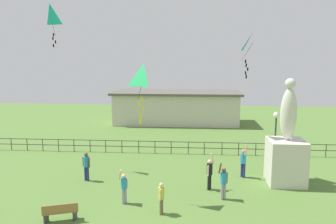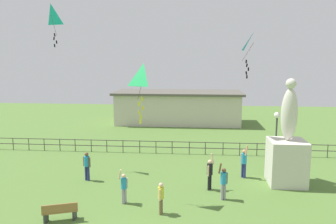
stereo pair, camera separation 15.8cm
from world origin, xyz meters
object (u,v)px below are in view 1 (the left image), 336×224
at_px(person_2, 224,181).
at_px(kite_4, 50,16).
at_px(park_bench, 60,212).
at_px(person_6, 124,186).
at_px(person_0, 210,172).
at_px(kite_3, 144,79).
at_px(kite_2, 253,44).
at_px(lamppost, 276,129).
at_px(person_5, 161,196).
at_px(statue_monument, 286,153).
at_px(person_4, 243,161).
at_px(person_3, 86,165).

distance_m(person_2, kite_4, 14.07).
xyz_separation_m(park_bench, person_6, (2.38, 2.06, 0.42)).
xyz_separation_m(person_0, kite_3, (-3.34, -1.25, 5.08)).
relative_size(person_6, kite_2, 0.69).
bearing_deg(lamppost, person_6, -151.34).
distance_m(person_5, kite_3, 5.62).
bearing_deg(person_5, statue_monument, 33.30).
bearing_deg(statue_monument, person_5, -146.70).
relative_size(person_4, person_5, 1.36).
relative_size(park_bench, person_5, 1.04).
bearing_deg(person_0, statue_monument, 16.63).
relative_size(person_0, kite_2, 0.77).
xyz_separation_m(person_5, kite_2, (4.71, 5.38, 7.00)).
bearing_deg(lamppost, statue_monument, -70.55).
bearing_deg(kite_3, person_0, 20.58).
distance_m(lamppost, kite_3, 8.74).
relative_size(person_2, kite_4, 0.75).
xyz_separation_m(person_0, kite_2, (2.40, 2.31, 6.86)).
height_order(lamppost, park_bench, lamppost).
height_order(person_5, kite_2, kite_2).
bearing_deg(kite_4, statue_monument, -6.78).
bearing_deg(kite_3, person_3, 151.19).
height_order(person_5, kite_4, kite_4).
xyz_separation_m(lamppost, kite_2, (-1.55, -0.08, 4.95)).
height_order(statue_monument, person_6, statue_monument).
relative_size(person_0, person_4, 0.97).
height_order(person_3, person_4, person_4).
relative_size(lamppost, person_3, 2.33).
bearing_deg(person_3, person_0, -6.37).
bearing_deg(person_2, kite_4, 157.93).
xyz_separation_m(person_2, kite_2, (1.76, 3.52, 6.88)).
bearing_deg(person_2, park_bench, -157.99).
bearing_deg(kite_3, person_4, 31.32).
relative_size(lamppost, person_6, 2.23).
xyz_separation_m(person_3, kite_2, (9.45, 1.52, 6.88)).
distance_m(statue_monument, park_bench, 12.30).
distance_m(lamppost, kite_4, 15.17).
relative_size(statue_monument, lamppost, 1.52).
bearing_deg(kite_2, person_0, -136.15).
bearing_deg(person_3, statue_monument, 2.56).
xyz_separation_m(park_bench, kite_3, (3.28, 2.90, 5.61)).
xyz_separation_m(person_4, person_5, (-4.40, -5.12, -0.16)).
bearing_deg(kite_4, person_2, -22.07).
bearing_deg(person_0, kite_2, 43.85).
bearing_deg(person_3, person_4, 7.85).
distance_m(person_2, kite_2, 7.93).
height_order(lamppost, kite_4, kite_4).
distance_m(person_0, person_6, 4.73).
relative_size(person_2, person_6, 1.10).
xyz_separation_m(person_4, kite_3, (-5.42, -3.30, 5.05)).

